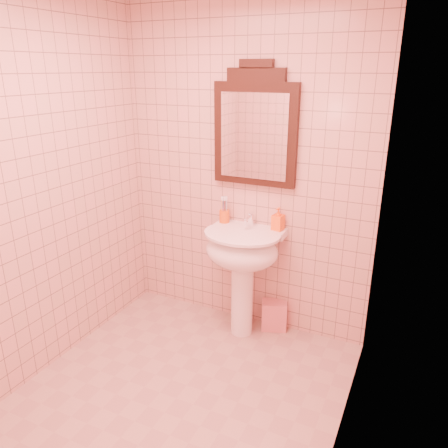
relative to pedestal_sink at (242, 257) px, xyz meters
The scene contains 8 objects.
floor 1.10m from the pedestal_sink, 95.29° to the right, with size 2.20×2.20×0.00m, color tan.
back_wall 0.64m from the pedestal_sink, 109.42° to the left, with size 2.00×0.02×2.50m, color #CEA38F.
pedestal_sink is the anchor object (origin of this frame).
faucet 0.29m from the pedestal_sink, 90.00° to the left, with size 0.04×0.16×0.11m.
mirror 0.96m from the pedestal_sink, 90.00° to the left, with size 0.64×0.06×0.89m.
toothbrush_cup 0.37m from the pedestal_sink, 146.32° to the left, with size 0.08×0.08×0.19m.
soap_dispenser 0.40m from the pedestal_sink, 37.38° to the left, with size 0.08×0.08×0.17m, color orange.
towel 0.61m from the pedestal_sink, 37.75° to the left, with size 0.20×0.13×0.24m, color pink.
Camera 1 is at (1.26, -1.92, 2.01)m, focal length 35.00 mm.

